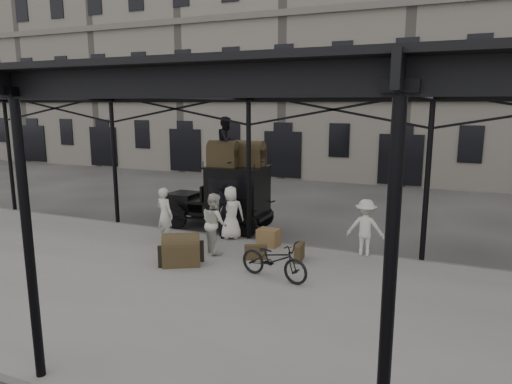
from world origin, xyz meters
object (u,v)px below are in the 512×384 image
Objects in this scene: taxi at (229,194)px; bicycle at (274,260)px; steamer_trunk_roof_near at (223,156)px; porter_official at (223,210)px; steamer_trunk_platform at (181,252)px; porter_left at (165,215)px.

taxi reaches higher than bicycle.
bicycle is 5.30m from steamer_trunk_roof_near.
porter_official is 1.85× the size of steamer_trunk_platform.
steamer_trunk_roof_near is at bearing -108.07° from taxi.
porter_left is 1.74m from porter_official.
steamer_trunk_roof_near reaches higher than bicycle.
taxi is 3.77× the size of steamer_trunk_roof_near.
porter_left is at bearing -110.42° from taxi.
taxi reaches higher than steamer_trunk_platform.
taxi is 2.03× the size of bicycle.
porter_left is 0.91× the size of bicycle.
steamer_trunk_platform is (1.54, -1.57, -0.47)m from porter_left.
bicycle is (3.13, -4.00, -0.58)m from taxi.
steamer_trunk_platform is at bearing 102.97° from bicycle.
bicycle reaches higher than steamer_trunk_platform.
porter_left is 0.94× the size of porter_official.
taxi is at bearing 67.02° from steamer_trunk_roof_near.
porter_official reaches higher than bicycle.
steamer_trunk_roof_near is at bearing -11.26° from porter_official.
steamer_trunk_platform is at bearing -81.26° from taxi.
porter_left is 4.35m from bicycle.
steamer_trunk_roof_near reaches higher than steamer_trunk_platform.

